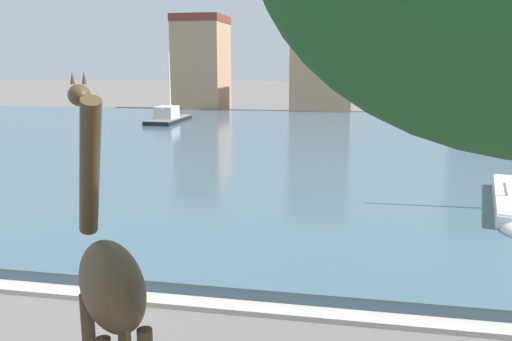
# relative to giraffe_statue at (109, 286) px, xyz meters

# --- Properties ---
(harbor_water) EXTENTS (89.52, 42.66, 0.39)m
(harbor_water) POSITION_rel_giraffe_statue_xyz_m (0.07, 26.31, -2.43)
(harbor_water) COLOR #3D5666
(harbor_water) RESTS_ON ground
(quay_edge_coping) EXTENTS (89.52, 0.50, 0.12)m
(quay_edge_coping) POSITION_rel_giraffe_statue_xyz_m (0.07, 4.73, -2.56)
(quay_edge_coping) COLOR #ADA89E
(quay_edge_coping) RESTS_ON ground
(giraffe_statue) EXTENTS (2.11, 2.59, 5.13)m
(giraffe_statue) POSITION_rel_giraffe_statue_xyz_m (0.00, 0.00, 0.00)
(giraffe_statue) COLOR #42331E
(giraffe_statue) RESTS_ON ground
(sailboat_black) EXTENTS (2.21, 7.08, 6.09)m
(sailboat_black) POSITION_rel_giraffe_statue_xyz_m (-12.45, 36.08, -2.06)
(sailboat_black) COLOR black
(sailboat_black) RESTS_ON ground
(townhouse_corner_house) EXTENTS (5.23, 6.24, 10.27)m
(townhouse_corner_house) POSITION_rel_giraffe_statue_xyz_m (-13.86, 50.38, 2.53)
(townhouse_corner_house) COLOR tan
(townhouse_corner_house) RESTS_ON ground
(townhouse_narrow_midrow) EXTENTS (6.32, 5.75, 11.33)m
(townhouse_narrow_midrow) POSITION_rel_giraffe_statue_xyz_m (-0.65, 49.81, 3.06)
(townhouse_narrow_midrow) COLOR tan
(townhouse_narrow_midrow) RESTS_ON ground
(townhouse_tall_gabled) EXTENTS (6.17, 5.32, 12.53)m
(townhouse_tall_gabled) POSITION_rel_giraffe_statue_xyz_m (16.01, 50.27, 3.66)
(townhouse_tall_gabled) COLOR gray
(townhouse_tall_gabled) RESTS_ON ground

